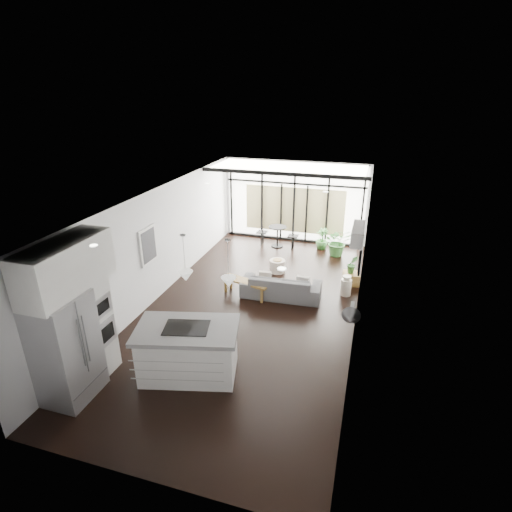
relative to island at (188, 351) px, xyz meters
The scene contains 28 objects.
floor 2.83m from the island, 81.56° to the left, with size 5.00×10.00×0.00m, color black.
ceiling 3.60m from the island, 81.56° to the left, with size 5.00×10.00×0.00m, color white.
wall_left 3.57m from the island, 127.22° to the left, with size 0.02×10.00×2.80m, color silver.
wall_right 4.10m from the island, 43.43° to the left, with size 0.02×10.00×2.80m, color silver.
wall_back 7.82m from the island, 86.98° to the left, with size 5.00×0.02×2.80m, color silver.
wall_front 2.45m from the island, 79.69° to the right, with size 5.00×0.02×2.80m, color silver.
glazing 7.70m from the island, 86.94° to the left, with size 5.00×0.20×2.80m, color black.
skylight 7.13m from the island, 86.54° to the left, with size 4.70×1.90×0.06m, color white.
neighbour_building 7.74m from the island, 86.96° to the left, with size 3.50×0.02×1.60m, color beige.
island is the anchor object (origin of this frame).
cooktop 0.52m from the island, ahead, with size 0.81×0.54×0.01m, color black.
fridge 2.09m from the island, 147.47° to the right, with size 0.75×0.94×1.95m, color gray.
appliance_column 1.84m from the island, 167.05° to the right, with size 0.55×0.58×2.12m, color silver.
upper_cabinets 2.62m from the island, 156.43° to the right, with size 0.62×1.75×0.86m, color silver.
pendant_left 1.51m from the island, 85.23° to the left, with size 0.26×0.26×0.18m, color white.
pendant_right 1.72m from the island, ahead, with size 0.26×0.26×0.18m, color white.
sofa 3.62m from the island, 74.59° to the left, with size 2.06×0.60×0.80m, color #4C4B4E.
console_bench 3.28m from the island, 88.86° to the left, with size 1.31×0.33×0.42m, color brown.
pouf 4.95m from the island, 84.07° to the left, with size 0.47×0.47×0.37m, color beige.
crate 5.44m from the island, 60.71° to the left, with size 0.44×0.44×0.33m, color brown.
plant_tall 7.01m from the island, 72.79° to the left, with size 0.83×0.92×0.72m, color #366E31.
plant_med 7.27m from the island, 78.00° to the left, with size 0.40×0.72×0.40m, color #366E31.
plant_crate 5.43m from the island, 60.71° to the left, with size 0.29×0.53×0.24m, color #366E31.
milk_can 4.80m from the island, 57.49° to the left, with size 0.28×0.28×0.55m, color beige.
bistro_set 6.90m from the island, 89.84° to the left, with size 1.43×0.57×0.69m, color black.
tv 4.79m from the island, 52.61° to the left, with size 0.05×1.10×0.65m, color black.
ac_unit 3.92m from the island, 35.01° to the left, with size 0.22×0.90×0.30m, color silver.
framed_art 3.23m from the island, 132.45° to the left, with size 0.04×0.70×0.90m, color black.
Camera 1 is at (2.57, -8.30, 5.06)m, focal length 28.00 mm.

